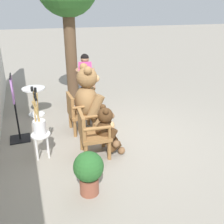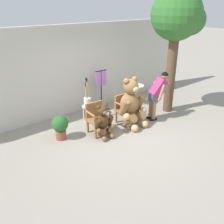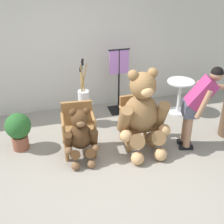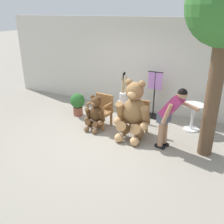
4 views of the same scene
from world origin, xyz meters
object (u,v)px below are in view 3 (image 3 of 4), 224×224
wooden_chair_left (78,127)px  wooden_chair_right (137,119)px  teddy_bear_small (81,136)px  potted_plant (18,129)px  person_visitor (199,101)px  clothing_display_stand (119,79)px  white_stool (84,108)px  teddy_bear_large (143,113)px  brush_bucket (84,95)px  round_side_table (180,93)px

wooden_chair_left → wooden_chair_right: size_ratio=1.00×
teddy_bear_small → potted_plant: size_ratio=1.38×
potted_plant → person_visitor: bearing=-13.7°
wooden_chair_left → clothing_display_stand: bearing=49.5°
white_stool → clothing_display_stand: clothing_display_stand is taller
teddy_bear_large → potted_plant: teddy_bear_large is taller
brush_bucket → round_side_table: 2.03m
round_side_table → clothing_display_stand: 1.30m
wooden_chair_right → white_stool: size_ratio=1.87×
round_side_table → potted_plant: size_ratio=1.06×
wooden_chair_right → clothing_display_stand: bearing=88.4°
teddy_bear_large → white_stool: teddy_bear_large is taller
potted_plant → round_side_table: bearing=9.2°
teddy_bear_large → round_side_table: size_ratio=2.04×
teddy_bear_small → white_stool: bearing=77.0°
potted_plant → wooden_chair_left: bearing=-17.6°
teddy_bear_small → brush_bucket: size_ratio=1.06×
wooden_chair_left → potted_plant: 1.03m
white_stool → person_visitor: bearing=-36.7°
wooden_chair_left → round_side_table: size_ratio=1.19×
person_visitor → potted_plant: person_visitor is taller
person_visitor → clothing_display_stand: size_ratio=1.09×
wooden_chair_right → brush_bucket: size_ratio=0.97×
teddy_bear_large → white_stool: 1.42m
brush_bucket → round_side_table: (2.02, -0.03, -0.20)m
teddy_bear_large → brush_bucket: teddy_bear_large is taller
person_visitor → clothing_display_stand: (-0.89, 1.66, -0.17)m
teddy_bear_large → person_visitor: (0.93, -0.15, 0.17)m
teddy_bear_large → person_visitor: person_visitor is taller
wooden_chair_right → potted_plant: (-2.02, 0.31, -0.07)m
person_visitor → brush_bucket: person_visitor is taller
clothing_display_stand → wooden_chair_right: bearing=-91.6°
wooden_chair_right → round_side_table: size_ratio=1.19×
teddy_bear_large → person_visitor: bearing=-8.9°
wooden_chair_left → wooden_chair_right: (1.04, 0.00, 0.00)m
wooden_chair_left → white_stool: size_ratio=1.87×
wooden_chair_left → brush_bucket: size_ratio=0.97×
teddy_bear_small → clothing_display_stand: clothing_display_stand is taller
teddy_bear_large → potted_plant: (-2.02, 0.57, -0.32)m
wooden_chair_right → white_stool: (-0.78, 0.87, -0.11)m
teddy_bear_small → brush_bucket: brush_bucket is taller
white_stool → teddy_bear_small: bearing=-103.0°
wooden_chair_right → teddy_bear_large: (0.00, -0.26, 0.26)m
clothing_display_stand → round_side_table: bearing=-19.2°
round_side_table → wooden_chair_left: bearing=-159.8°
wooden_chair_left → teddy_bear_large: (1.04, -0.26, 0.26)m
white_stool → round_side_table: 2.02m
wooden_chair_right → teddy_bear_small: bearing=-164.4°
teddy_bear_small → person_visitor: (1.98, -0.11, 0.43)m
teddy_bear_large → teddy_bear_small: teddy_bear_large is taller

